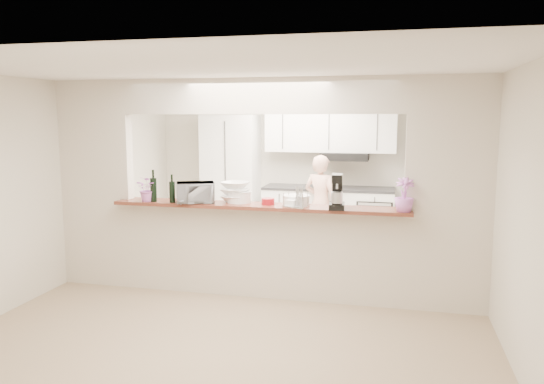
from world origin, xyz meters
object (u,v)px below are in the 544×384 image
(refrigerator, at_px, (431,197))
(stand_mixer, at_px, (337,193))
(toaster_oven, at_px, (195,193))
(person, at_px, (320,204))

(refrigerator, xyz_separation_m, stand_mixer, (-1.15, -2.79, 0.41))
(refrigerator, distance_m, toaster_oven, 3.93)
(toaster_oven, relative_size, person, 0.29)
(toaster_oven, bearing_deg, stand_mixer, -24.66)
(person, bearing_deg, toaster_oven, 84.91)
(toaster_oven, xyz_separation_m, stand_mixer, (1.63, -0.04, 0.05))
(toaster_oven, distance_m, person, 2.63)
(refrigerator, xyz_separation_m, toaster_oven, (-2.78, -2.75, 0.36))
(refrigerator, bearing_deg, person, -166.04)
(refrigerator, bearing_deg, toaster_oven, -135.35)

